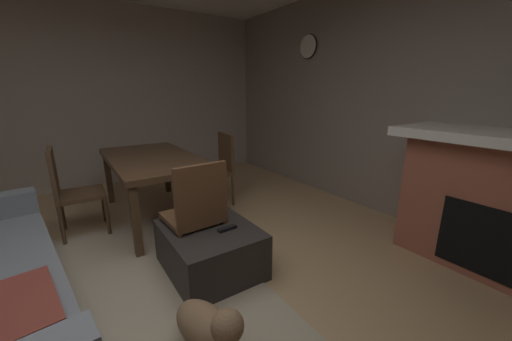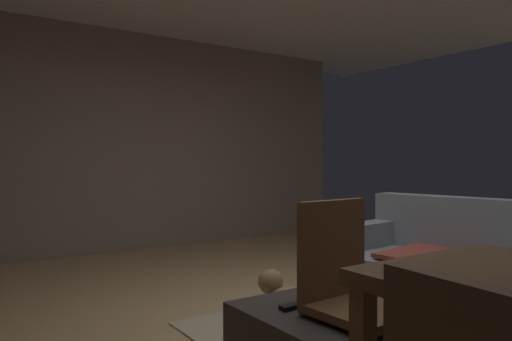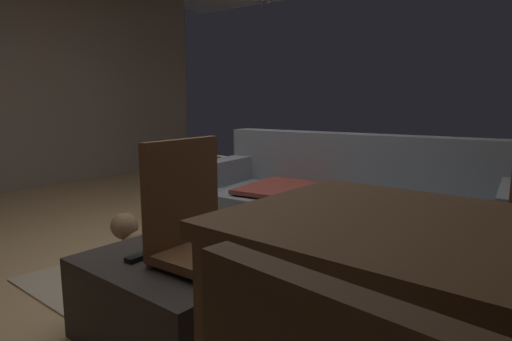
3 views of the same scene
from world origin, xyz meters
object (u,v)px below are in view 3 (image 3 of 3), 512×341
(couch, at_px, (346,212))
(dining_chair_west, at_px, (200,231))
(tv_remote, at_px, (142,256))
(small_dog, at_px, (145,245))
(ottoman_coffee_table, at_px, (178,298))

(couch, xyz_separation_m, dining_chair_west, (0.05, -1.48, 0.22))
(couch, bearing_deg, dining_chair_west, -88.02)
(dining_chair_west, bearing_deg, tv_remote, -143.11)
(tv_remote, relative_size, small_dog, 0.30)
(ottoman_coffee_table, bearing_deg, small_dog, 154.12)
(couch, relative_size, small_dog, 4.49)
(tv_remote, height_order, dining_chair_west, dining_chair_west)
(dining_chair_west, bearing_deg, ottoman_coffee_table, -149.65)
(dining_chair_west, distance_m, small_dog, 0.96)
(tv_remote, bearing_deg, couch, 80.36)
(couch, relative_size, tv_remote, 14.77)
(ottoman_coffee_table, xyz_separation_m, tv_remote, (-0.12, -0.10, 0.21))
(ottoman_coffee_table, relative_size, small_dog, 1.57)
(tv_remote, xyz_separation_m, dining_chair_west, (0.22, 0.16, 0.12))
(small_dog, bearing_deg, ottoman_coffee_table, -25.88)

